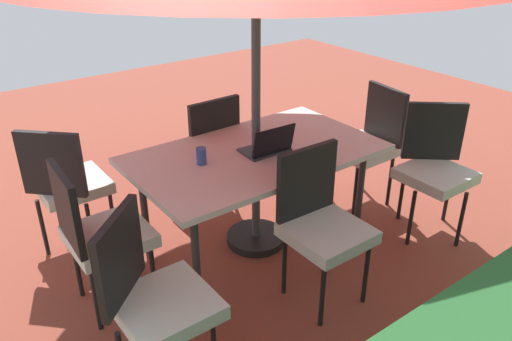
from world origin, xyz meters
TOP-DOWN VIEW (x-y plane):
  - ground_plane at (0.00, 0.00)m, footprint 10.00×10.00m
  - dining_table at (0.00, 0.00)m, footprint 1.73×1.01m
  - chair_south at (0.01, -0.66)m, footprint 0.46×0.46m
  - chair_southeast at (1.10, -0.72)m, footprint 0.59×0.59m
  - chair_northwest at (-1.18, 0.64)m, footprint 0.58×0.59m
  - chair_west at (-1.13, 0.04)m, footprint 0.49×0.48m
  - chair_east at (1.16, 0.00)m, footprint 0.47×0.46m
  - chair_north at (0.03, 0.70)m, footprint 0.46×0.47m
  - chair_northeast at (1.16, 0.71)m, footprint 0.59×0.59m
  - laptop at (-0.05, 0.07)m, footprint 0.33×0.26m
  - cup at (0.40, -0.05)m, footprint 0.07×0.07m

SIDE VIEW (x-z plane):
  - ground_plane at x=0.00m, z-range -0.02..0.00m
  - chair_south at x=0.01m, z-range 0.06..1.04m
  - chair_southeast at x=1.10m, z-range 0.06..1.04m
  - chair_northwest at x=-1.18m, z-range 0.06..1.04m
  - chair_west at x=-1.13m, z-range 0.06..1.04m
  - chair_east at x=1.16m, z-range 0.06..1.04m
  - chair_north at x=0.03m, z-range 0.06..1.04m
  - chair_northeast at x=1.16m, z-range 0.06..1.04m
  - dining_table at x=0.00m, z-range 0.32..1.07m
  - laptop at x=-0.05m, z-range 0.69..0.90m
  - cup at x=0.40m, z-range 0.75..0.86m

